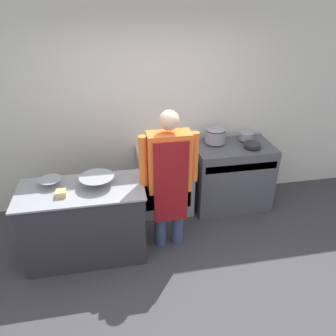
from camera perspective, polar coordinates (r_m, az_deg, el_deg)
ground_plane at (r=3.56m, az=2.01°, el=-21.62°), size 14.00×14.00×0.00m
wall_back at (r=4.40m, az=-3.11°, el=10.12°), size 8.00×0.05×2.70m
prep_counter at (r=3.84m, az=-14.20°, el=-9.11°), size 1.34×0.66×0.88m
stove at (r=4.65m, az=10.90°, el=-1.28°), size 1.04×0.65×0.94m
fridge_unit at (r=4.49m, az=-0.57°, el=-2.25°), size 0.71×0.58×0.88m
person_cook at (r=3.58m, az=0.21°, el=-1.14°), size 0.65×0.24×1.69m
mixing_bowl at (r=3.59m, az=-12.24°, el=-2.22°), size 0.37×0.37×0.11m
small_bowl at (r=3.73m, az=-19.74°, el=-2.35°), size 0.24×0.24×0.08m
plastic_tub at (r=3.51m, az=-18.14°, el=-4.23°), size 0.10×0.10×0.06m
stock_pot at (r=4.42m, az=8.22°, el=5.74°), size 0.27×0.27×0.21m
saute_pan at (r=4.42m, az=14.52°, el=3.90°), size 0.22×0.22×0.04m
sauce_pot at (r=4.60m, az=13.44°, el=5.42°), size 0.18×0.18×0.10m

